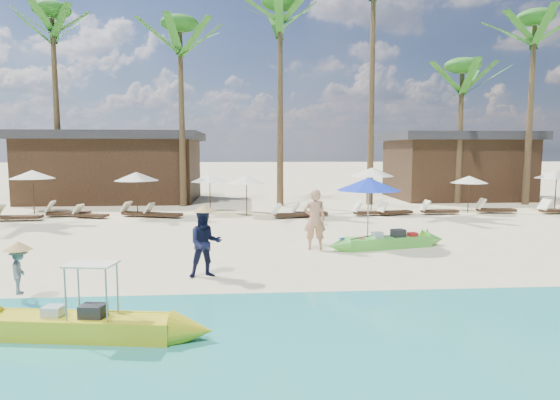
{
  "coord_description": "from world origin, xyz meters",
  "views": [
    {
      "loc": [
        0.25,
        -12.51,
        3.12
      ],
      "look_at": [
        1.28,
        2.0,
        1.59
      ],
      "focal_mm": 30.0,
      "sensor_mm": 36.0,
      "label": 1
    }
  ],
  "objects": [
    {
      "name": "palm_5",
      "position": [
        7.45,
        14.38,
        10.82
      ],
      "size": [
        2.08,
        2.08,
        13.6
      ],
      "color": "brown",
      "rests_on": "ground"
    },
    {
      "name": "resort_parasol_8",
      "position": [
        11.44,
        10.28,
        1.69
      ],
      "size": [
        1.82,
        1.82,
        1.87
      ],
      "color": "#3C2618",
      "rests_on": "ground"
    },
    {
      "name": "pavilion_east",
      "position": [
        14.0,
        17.5,
        2.2
      ],
      "size": [
        8.8,
        6.6,
        4.3
      ],
      "color": "#3C2618",
      "rests_on": "ground"
    },
    {
      "name": "vendor_green",
      "position": [
        -0.79,
        -1.03,
        0.85
      ],
      "size": [
        0.95,
        0.81,
        1.7
      ],
      "primitive_type": "imported",
      "rotation": [
        0.0,
        0.0,
        0.22
      ],
      "color": "#141737",
      "rests_on": "ground"
    },
    {
      "name": "resort_parasol_5",
      "position": [
        -1.59,
        10.95,
        1.78
      ],
      "size": [
        1.92,
        1.92,
        1.98
      ],
      "color": "#3C2618",
      "rests_on": "ground"
    },
    {
      "name": "resort_parasol_9",
      "position": [
        15.97,
        10.17,
        1.94
      ],
      "size": [
        2.09,
        2.09,
        2.15
      ],
      "color": "#3C2618",
      "rests_on": "ground"
    },
    {
      "name": "lounger_3_right",
      "position": [
        -8.39,
        10.26,
        0.23
      ],
      "size": [
        2.05,
        0.8,
        0.68
      ],
      "rotation": [
        0.0,
        0.0,
        0.1
      ],
      "color": "#3C2618",
      "rests_on": "ground"
    },
    {
      "name": "lounger_4_right",
      "position": [
        -4.95,
        10.04,
        0.21
      ],
      "size": [
        1.93,
        1.12,
        0.63
      ],
      "rotation": [
        0.0,
        0.0,
        -0.32
      ],
      "color": "#3C2618",
      "rests_on": "ground"
    },
    {
      "name": "resort_parasol_7",
      "position": [
        6.56,
        10.71,
        2.07
      ],
      "size": [
        2.22,
        2.22,
        2.29
      ],
      "color": "#3C2618",
      "rests_on": "ground"
    },
    {
      "name": "pavilion_west",
      "position": [
        -8.0,
        17.5,
        2.19
      ],
      "size": [
        10.8,
        6.6,
        4.3
      ],
      "color": "#3C2618",
      "rests_on": "ground"
    },
    {
      "name": "vendor_yellow",
      "position": [
        -4.44,
        -2.73,
        0.67
      ],
      "size": [
        0.54,
        0.72,
        0.98
      ],
      "primitive_type": "imported",
      "rotation": [
        0.0,
        0.0,
        1.89
      ],
      "color": "gray",
      "rests_on": "ground"
    },
    {
      "name": "lounger_3_left",
      "position": [
        -10.11,
        9.05,
        0.22
      ],
      "size": [
        2.0,
        0.68,
        0.67
      ],
      "rotation": [
        0.0,
        0.0,
        0.04
      ],
      "color": "#3C2618",
      "rests_on": "ground"
    },
    {
      "name": "green_canoe",
      "position": [
        4.79,
        2.08,
        0.2
      ],
      "size": [
        4.58,
        1.36,
        0.59
      ],
      "rotation": [
        0.0,
        0.0,
        0.23
      ],
      "color": "#51CA3D",
      "rests_on": "ground"
    },
    {
      "name": "palm_2",
      "position": [
        -10.45,
        15.08,
        9.18
      ],
      "size": [
        2.08,
        2.08,
        11.33
      ],
      "color": "brown",
      "rests_on": "ground"
    },
    {
      "name": "lounger_9_right",
      "position": [
        15.68,
        9.64,
        0.22
      ],
      "size": [
        2.0,
        0.86,
        0.66
      ],
      "rotation": [
        0.0,
        0.0,
        0.14
      ],
      "color": "#3C2618",
      "rests_on": "ground"
    },
    {
      "name": "palm_4",
      "position": [
        2.15,
        14.01,
        9.45
      ],
      "size": [
        2.08,
        2.08,
        11.7
      ],
      "color": "brown",
      "rests_on": "ground"
    },
    {
      "name": "resort_parasol_4",
      "position": [
        -4.95,
        9.97,
        1.93
      ],
      "size": [
        2.07,
        2.07,
        2.14
      ],
      "color": "#3C2618",
      "rests_on": "ground"
    },
    {
      "name": "lounger_7_right",
      "position": [
        7.35,
        9.61,
        0.2
      ],
      "size": [
        1.86,
        1.03,
        0.6
      ],
      "rotation": [
        0.0,
        0.0,
        0.29
      ],
      "color": "#3C2618",
      "rests_on": "ground"
    },
    {
      "name": "wet_sand_strip",
      "position": [
        0.0,
        -5.0,
        0.0
      ],
      "size": [
        240.0,
        4.5,
        0.01
      ],
      "primitive_type": "cube",
      "color": "tan",
      "rests_on": "ground"
    },
    {
      "name": "resort_parasol_6",
      "position": [
        0.24,
        10.04,
        1.75
      ],
      "size": [
        1.88,
        1.88,
        1.94
      ],
      "color": "#3C2618",
      "rests_on": "ground"
    },
    {
      "name": "lounger_5_left",
      "position": [
        -3.77,
        9.61,
        0.2
      ],
      "size": [
        1.88,
        1.06,
        0.61
      ],
      "rotation": [
        0.0,
        0.0,
        -0.3
      ],
      "color": "#3C2618",
      "rests_on": "ground"
    },
    {
      "name": "palm_3",
      "position": [
        -3.36,
        14.27,
        8.58
      ],
      "size": [
        2.08,
        2.08,
        10.52
      ],
      "color": "brown",
      "rests_on": "ground"
    },
    {
      "name": "yellow_canoe",
      "position": [
        -2.52,
        -4.74,
        0.21
      ],
      "size": [
        4.93,
        1.07,
        1.28
      ],
      "rotation": [
        0.0,
        0.0,
        -0.14
      ],
      "color": "yellow",
      "rests_on": "ground"
    },
    {
      "name": "lounger_9_left",
      "position": [
        12.65,
        10.05,
        0.22
      ],
      "size": [
        1.96,
        0.72,
        0.65
      ],
      "rotation": [
        0.0,
        0.0,
        -0.07
      ],
      "color": "#3C2618",
      "rests_on": "ground"
    },
    {
      "name": "tourist",
      "position": [
        2.38,
        2.02,
        0.97
      ],
      "size": [
        0.72,
        0.48,
        1.93
      ],
      "primitive_type": "imported",
      "rotation": [
        0.0,
        0.0,
        3.11
      ],
      "color": "tan",
      "rests_on": "ground"
    },
    {
      "name": "palm_6",
      "position": [
        12.84,
        14.52,
        7.05
      ],
      "size": [
        2.08,
        2.08,
        8.51
      ],
      "color": "brown",
      "rests_on": "ground"
    },
    {
      "name": "ground",
      "position": [
        0.0,
        0.0,
        0.0
      ],
      "size": [
        240.0,
        240.0,
        0.0
      ],
      "primitive_type": "plane",
      "color": "beige",
      "rests_on": "ground"
    },
    {
      "name": "blue_umbrella",
      "position": [
        4.24,
        2.56,
        2.04
      ],
      "size": [
        2.1,
        2.1,
        2.26
      ],
      "color": "#99999E",
      "rests_on": "ground"
    },
    {
      "name": "lounger_7_left",
      "position": [
        6.12,
        9.6,
        0.19
      ],
      "size": [
        1.76,
        0.81,
        0.58
      ],
      "rotation": [
        0.0,
        0.0,
        0.17
      ],
      "color": "#3C2618",
      "rests_on": "ground"
    },
    {
      "name": "lounger_6_left",
      "position": [
        2.25,
        9.06,
        0.21
      ],
      "size": [
        1.89,
        0.87,
        0.62
      ],
      "rotation": [
        0.0,
        0.0,
        0.18
      ],
      "color": "#3C2618",
      "rests_on": "ground"
    },
    {
      "name": "resort_parasol_3",
      "position": [
        -10.33,
        11.41,
        1.96
      ],
      "size": [
        2.12,
        2.12,
        2.18
      ],
      "color": "#3C2618",
      "rests_on": "ground"
    },
    {
      "name": "lounger_8_left",
      "position": [
        9.63,
        9.8,
        0.21
      ],
      "size": [
        1.89,
        0.67,
        0.63
      ],
      "rotation": [
        0.0,
        0.0,
        0.06
      ],
      "color": "#3C2618",
      "rests_on": "ground"
    },
    {
      "name": "lounger_4_left",
      "position": [
        -7.11,
        9.68,
        0.19
      ],
      "size": [
        1.73,
        0.97,
        0.56
      ],
      "rotation": [
        0.0,
        0.0,
        -0.3
      ],
      "color": "#3C2618",
      "rests_on": "ground"
    },
    {
      "name": "lounger_6_right",
      "position": [
        3.19,
        9.64,
        0.19
      ],
      "size": [
        1.69,
        0.53,
        0.57
      ],
      "rotation": [
        0.0,
        0.0,
        -0.01
      ],
      "color": "#3C2618",
      "rests_on": "ground"
    },
    {
      "name": "palm_7",
      "position": [
        16.57,
        13.68,
        8.99
      ],
      "size": [
        2.08,
        2.08,
        11.08
      ],
      "color": "brown",
      "rests_on": "ground"
    }
  ]
}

